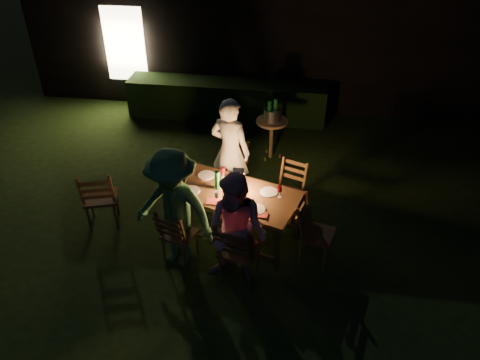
# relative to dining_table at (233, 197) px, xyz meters

# --- Properties ---
(garden_envelope) EXTENTS (40.00, 40.00, 3.20)m
(garden_envelope) POSITION_rel_dining_table_xyz_m (-0.26, 6.28, 0.89)
(garden_envelope) COLOR black
(garden_envelope) RESTS_ON ground
(dining_table) EXTENTS (2.02, 1.41, 0.76)m
(dining_table) POSITION_rel_dining_table_xyz_m (0.00, 0.00, 0.00)
(dining_table) COLOR #4C2F19
(dining_table) RESTS_ON ground
(chair_near_left) EXTENTS (0.53, 0.55, 0.93)m
(chair_near_left) POSITION_rel_dining_table_xyz_m (-0.66, -0.60, -0.41)
(chair_near_left) COLOR #4C2F19
(chair_near_left) RESTS_ON ground
(chair_near_right) EXTENTS (0.57, 0.60, 1.07)m
(chair_near_right) POSITION_rel_dining_table_xyz_m (0.20, -0.87, -0.36)
(chair_near_right) COLOR #4C2F19
(chair_near_right) RESTS_ON ground
(chair_far_left) EXTENTS (0.60, 0.62, 1.05)m
(chair_far_left) POSITION_rel_dining_table_xyz_m (-0.20, 0.87, -0.37)
(chair_far_left) COLOR #4C2F19
(chair_far_left) RESTS_ON ground
(chair_far_right) EXTENTS (0.55, 0.57, 0.94)m
(chair_far_right) POSITION_rel_dining_table_xyz_m (0.75, 0.57, -0.40)
(chair_far_right) COLOR #4C2F19
(chair_far_right) RESTS_ON ground
(chair_end) EXTENTS (0.58, 0.55, 1.00)m
(chair_end) POSITION_rel_dining_table_xyz_m (1.17, -0.36, -0.39)
(chair_end) COLOR #4C2F19
(chair_end) RESTS_ON ground
(chair_spare) EXTENTS (0.60, 0.62, 1.06)m
(chair_spare) POSITION_rel_dining_table_xyz_m (-1.99, -0.03, -0.37)
(chair_spare) COLOR #4C2F19
(chair_spare) RESTS_ON ground
(person_house_side) EXTENTS (0.74, 0.60, 1.77)m
(person_house_side) POSITION_rel_dining_table_xyz_m (-0.19, 0.92, 0.20)
(person_house_side) COLOR white
(person_house_side) RESTS_ON ground
(person_opp_right) EXTENTS (0.95, 0.83, 1.64)m
(person_opp_right) POSITION_rel_dining_table_xyz_m (0.19, -0.92, 0.13)
(person_opp_right) COLOR #B77E97
(person_opp_right) RESTS_ON ground
(person_opp_left) EXTENTS (1.28, 0.96, 1.76)m
(person_opp_left) POSITION_rel_dining_table_xyz_m (-0.67, -0.65, 0.19)
(person_opp_left) COLOR #34693E
(person_opp_left) RESTS_ON ground
(lantern) EXTENTS (0.16, 0.16, 0.35)m
(lantern) POSITION_rel_dining_table_xyz_m (0.06, 0.03, 0.23)
(lantern) COLOR white
(lantern) RESTS_ON dining_table
(plate_far_left) EXTENTS (0.25, 0.25, 0.01)m
(plate_far_left) POSITION_rel_dining_table_xyz_m (-0.46, 0.37, 0.08)
(plate_far_left) COLOR white
(plate_far_left) RESTS_ON dining_table
(plate_near_left) EXTENTS (0.25, 0.25, 0.01)m
(plate_near_left) POSITION_rel_dining_table_xyz_m (-0.59, -0.05, 0.08)
(plate_near_left) COLOR white
(plate_near_left) RESTS_ON dining_table
(plate_far_right) EXTENTS (0.25, 0.25, 0.01)m
(plate_far_right) POSITION_rel_dining_table_xyz_m (0.49, 0.08, 0.08)
(plate_far_right) COLOR white
(plate_far_right) RESTS_ON dining_table
(plate_near_right) EXTENTS (0.25, 0.25, 0.01)m
(plate_near_right) POSITION_rel_dining_table_xyz_m (0.37, -0.34, 0.08)
(plate_near_right) COLOR white
(plate_near_right) RESTS_ON dining_table
(wineglass_a) EXTENTS (0.06, 0.06, 0.18)m
(wineglass_a) POSITION_rel_dining_table_xyz_m (-0.20, 0.36, 0.16)
(wineglass_a) COLOR #59070F
(wineglass_a) RESTS_ON dining_table
(wineglass_b) EXTENTS (0.06, 0.06, 0.18)m
(wineglass_b) POSITION_rel_dining_table_xyz_m (-0.72, 0.10, 0.16)
(wineglass_b) COLOR #59070F
(wineglass_b) RESTS_ON dining_table
(wineglass_c) EXTENTS (0.06, 0.06, 0.18)m
(wineglass_c) POSITION_rel_dining_table_xyz_m (0.20, -0.36, 0.16)
(wineglass_c) COLOR #59070F
(wineglass_c) RESTS_ON dining_table
(wineglass_d) EXTENTS (0.06, 0.06, 0.18)m
(wineglass_d) POSITION_rel_dining_table_xyz_m (0.65, -0.01, 0.16)
(wineglass_d) COLOR #59070F
(wineglass_d) RESTS_ON dining_table
(wineglass_e) EXTENTS (0.06, 0.06, 0.18)m
(wineglass_e) POSITION_rel_dining_table_xyz_m (-0.18, -0.26, 0.16)
(wineglass_e) COLOR silver
(wineglass_e) RESTS_ON dining_table
(bottle_table) EXTENTS (0.07, 0.07, 0.28)m
(bottle_table) POSITION_rel_dining_table_xyz_m (-0.24, 0.07, 0.22)
(bottle_table) COLOR #0F471E
(bottle_table) RESTS_ON dining_table
(napkin_left) EXTENTS (0.18, 0.14, 0.01)m
(napkin_left) POSITION_rel_dining_table_xyz_m (-0.24, -0.26, 0.08)
(napkin_left) COLOR red
(napkin_left) RESTS_ON dining_table
(napkin_right) EXTENTS (0.18, 0.14, 0.01)m
(napkin_right) POSITION_rel_dining_table_xyz_m (0.44, -0.45, 0.08)
(napkin_right) COLOR red
(napkin_right) RESTS_ON dining_table
(phone) EXTENTS (0.14, 0.07, 0.01)m
(phone) POSITION_rel_dining_table_xyz_m (-0.68, -0.10, 0.08)
(phone) COLOR black
(phone) RESTS_ON dining_table
(side_table) EXTENTS (0.57, 0.57, 0.77)m
(side_table) POSITION_rel_dining_table_xyz_m (0.35, 2.30, -0.01)
(side_table) COLOR #846142
(side_table) RESTS_ON ground
(ice_bucket) EXTENTS (0.30, 0.30, 0.22)m
(ice_bucket) POSITION_rel_dining_table_xyz_m (0.35, 2.30, 0.19)
(ice_bucket) COLOR #A5A8AD
(ice_bucket) RESTS_ON side_table
(bottle_bucket_a) EXTENTS (0.07, 0.07, 0.32)m
(bottle_bucket_a) POSITION_rel_dining_table_xyz_m (0.30, 2.26, 0.24)
(bottle_bucket_a) COLOR #0F471E
(bottle_bucket_a) RESTS_ON side_table
(bottle_bucket_b) EXTENTS (0.07, 0.07, 0.32)m
(bottle_bucket_b) POSITION_rel_dining_table_xyz_m (0.40, 2.34, 0.24)
(bottle_bucket_b) COLOR #0F471E
(bottle_bucket_b) RESTS_ON side_table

